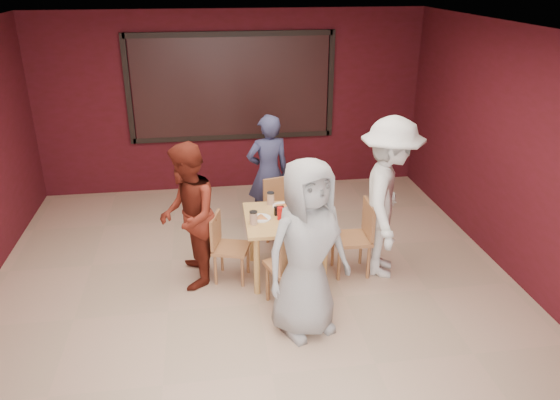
{
  "coord_description": "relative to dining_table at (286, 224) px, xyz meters",
  "views": [
    {
      "loc": [
        -0.49,
        -4.96,
        3.36
      ],
      "look_at": [
        0.33,
        0.59,
        0.96
      ],
      "focal_mm": 35.0,
      "sensor_mm": 36.0,
      "label": 1
    }
  ],
  "objects": [
    {
      "name": "floor",
      "position": [
        -0.4,
        -0.59,
        -0.65
      ],
      "size": [
        7.0,
        7.0,
        0.0
      ],
      "primitive_type": "plane",
      "color": "tan",
      "rests_on": "ground"
    },
    {
      "name": "window_blinds",
      "position": [
        -0.4,
        2.86,
        1.0
      ],
      "size": [
        3.0,
        0.02,
        1.5
      ],
      "primitive_type": "cube",
      "color": "black"
    },
    {
      "name": "dining_table",
      "position": [
        0.0,
        0.0,
        0.0
      ],
      "size": [
        0.96,
        0.96,
        0.89
      ],
      "color": "#D9B259",
      "rests_on": "floor"
    },
    {
      "name": "chair_front",
      "position": [
        -0.03,
        -0.72,
        -0.12
      ],
      "size": [
        0.58,
        0.58,
        0.94
      ],
      "color": "#A26F3F",
      "rests_on": "floor"
    },
    {
      "name": "chair_back",
      "position": [
        0.07,
        0.77,
        -0.15
      ],
      "size": [
        0.52,
        0.52,
        0.89
      ],
      "color": "#A26F3F",
      "rests_on": "floor"
    },
    {
      "name": "chair_left",
      "position": [
        -0.7,
        0.01,
        -0.2
      ],
      "size": [
        0.48,
        0.48,
        0.8
      ],
      "color": "#A26F3F",
      "rests_on": "floor"
    },
    {
      "name": "chair_right",
      "position": [
        0.83,
        -0.06,
        -0.15
      ],
      "size": [
        0.44,
        0.44,
        0.89
      ],
      "color": "#A26F3F",
      "rests_on": "floor"
    },
    {
      "name": "diner_front",
      "position": [
        0.03,
        -1.08,
        0.25
      ],
      "size": [
        1.03,
        0.86,
        1.8
      ],
      "primitive_type": "imported",
      "rotation": [
        0.0,
        0.0,
        0.38
      ],
      "color": "#999999",
      "rests_on": "floor"
    },
    {
      "name": "diner_back",
      "position": [
        -0.04,
        1.29,
        0.15
      ],
      "size": [
        0.64,
        0.47,
        1.61
      ],
      "primitive_type": "imported",
      "rotation": [
        0.0,
        0.0,
        3.3
      ],
      "color": "#313458",
      "rests_on": "floor"
    },
    {
      "name": "diner_left",
      "position": [
        -1.1,
        -0.01,
        0.18
      ],
      "size": [
        0.63,
        0.81,
        1.66
      ],
      "primitive_type": "imported",
      "rotation": [
        0.0,
        0.0,
        -1.57
      ],
      "color": "maroon",
      "rests_on": "floor"
    },
    {
      "name": "diner_right",
      "position": [
        1.16,
        -0.1,
        0.29
      ],
      "size": [
        1.08,
        1.38,
        1.88
      ],
      "primitive_type": "imported",
      "rotation": [
        0.0,
        0.0,
        1.21
      ],
      "color": "white",
      "rests_on": "floor"
    }
  ]
}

